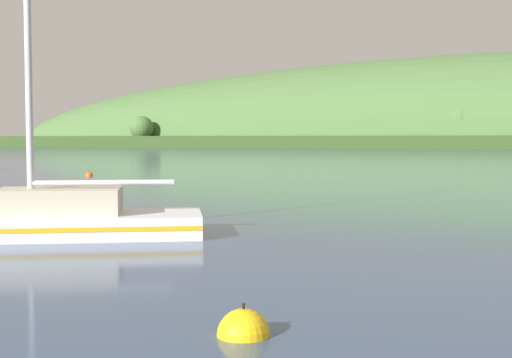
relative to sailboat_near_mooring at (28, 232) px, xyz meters
name	(u,v)px	position (x,y,z in m)	size (l,w,h in m)	color
sailboat_near_mooring	(28,232)	(0.00, 0.00, 0.00)	(8.90, 5.70, 12.06)	white
mooring_buoy_foreground	(89,175)	(-14.18, 29.25, -0.12)	(0.57, 0.57, 0.65)	#EA5B19
mooring_buoy_midchannel	(244,335)	(8.49, -7.67, -0.12)	(0.75, 0.75, 0.83)	yellow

